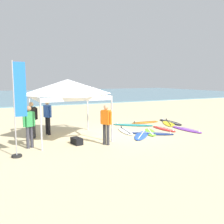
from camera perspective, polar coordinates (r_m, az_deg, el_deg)
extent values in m
plane|color=beige|center=(12.53, 1.27, -5.22)|extent=(80.00, 80.00, 0.00)
cube|color=#568499|center=(44.27, -18.55, 3.64)|extent=(80.00, 36.00, 0.10)
cylinder|color=#B7B7BC|center=(10.03, -15.80, -2.76)|extent=(0.07, 0.07, 2.05)
cylinder|color=#B7B7BC|center=(10.94, -0.08, -1.63)|extent=(0.07, 0.07, 2.05)
cylinder|color=#B7B7BC|center=(12.97, -18.13, -0.56)|extent=(0.07, 0.07, 2.05)
cylinder|color=#B7B7BC|center=(13.69, -5.56, 0.19)|extent=(0.07, 0.07, 2.05)
cube|color=white|center=(10.27, -7.68, 2.96)|extent=(3.01, 0.03, 0.18)
cube|color=white|center=(13.16, -11.78, 3.86)|extent=(3.01, 0.03, 0.18)
cube|color=white|center=(11.39, -17.30, 3.13)|extent=(0.03, 3.01, 0.18)
cube|color=white|center=(12.21, -3.16, 3.73)|extent=(0.03, 3.01, 0.18)
pyramid|color=white|center=(11.69, -10.03, 5.62)|extent=(3.13, 3.13, 0.70)
ellipsoid|color=black|center=(16.40, 13.08, -2.25)|extent=(0.89, 2.41, 0.07)
cube|color=white|center=(16.39, 13.09, -2.12)|extent=(0.27, 2.00, 0.01)
cone|color=white|center=(17.19, 11.36, -1.43)|extent=(0.09, 0.09, 0.12)
ellipsoid|color=#19847F|center=(15.07, 4.79, -2.93)|extent=(2.27, 1.96, 0.07)
cube|color=white|center=(15.07, 4.79, -2.79)|extent=(1.63, 1.27, 0.01)
cone|color=white|center=(15.20, 1.15, -2.45)|extent=(0.09, 0.09, 0.12)
ellipsoid|color=#7AD12D|center=(13.17, 8.66, -4.52)|extent=(1.30, 1.94, 0.07)
cube|color=white|center=(13.17, 8.67, -4.36)|extent=(0.75, 1.47, 0.01)
cone|color=white|center=(12.40, 9.20, -4.84)|extent=(0.09, 0.09, 0.12)
ellipsoid|color=red|center=(14.15, 11.70, -3.75)|extent=(0.56, 1.85, 0.07)
cube|color=white|center=(14.14, 11.70, -3.60)|extent=(0.10, 1.55, 0.01)
cone|color=white|center=(13.57, 13.73, -3.88)|extent=(0.09, 0.09, 0.12)
ellipsoid|color=white|center=(13.28, 3.09, -4.35)|extent=(0.89, 1.98, 0.07)
cube|color=black|center=(13.27, 3.09, -4.19)|extent=(0.36, 1.61, 0.01)
cone|color=black|center=(14.00, 2.13, -3.32)|extent=(0.09, 0.09, 0.12)
ellipsoid|color=purple|center=(14.28, 16.55, -3.80)|extent=(0.66, 2.17, 0.07)
cube|color=white|center=(14.28, 16.55, -3.66)|extent=(0.11, 1.83, 0.01)
cone|color=white|center=(13.66, 19.15, -4.01)|extent=(0.09, 0.09, 0.12)
ellipsoid|color=navy|center=(12.86, 9.07, -4.83)|extent=(2.13, 1.75, 0.07)
cube|color=white|center=(12.85, 9.08, -4.66)|extent=(1.55, 1.11, 0.01)
cone|color=white|center=(12.86, 13.10, -4.49)|extent=(0.09, 0.09, 0.12)
ellipsoid|color=yellow|center=(16.06, 12.68, -2.44)|extent=(1.77, 2.40, 0.07)
cube|color=black|center=(16.05, 12.69, -2.31)|extent=(1.07, 1.78, 0.01)
cone|color=black|center=(17.00, 12.23, -1.55)|extent=(0.09, 0.09, 0.12)
ellipsoid|color=blue|center=(12.38, 6.69, -5.26)|extent=(1.85, 1.99, 0.07)
cube|color=white|center=(12.38, 6.70, -5.09)|extent=(1.23, 1.40, 0.01)
cone|color=white|center=(13.21, 7.29, -4.04)|extent=(0.09, 0.09, 0.12)
ellipsoid|color=orange|center=(16.04, 7.55, -2.33)|extent=(1.94, 0.60, 0.07)
cube|color=black|center=(16.04, 7.55, -2.19)|extent=(1.63, 0.12, 0.01)
cone|color=black|center=(15.65, 5.08, -2.19)|extent=(0.09, 0.09, 0.12)
cylinder|color=#2D2D33|center=(10.56, -0.92, -5.19)|extent=(0.13, 0.13, 0.88)
cylinder|color=#2D2D33|center=(10.66, -1.74, -5.08)|extent=(0.13, 0.13, 0.88)
cube|color=orange|center=(10.47, -1.35, -1.18)|extent=(0.38, 0.42, 0.60)
sphere|color=tan|center=(10.42, -1.35, 1.13)|extent=(0.21, 0.21, 0.21)
cylinder|color=orange|center=(10.36, -0.27, -1.39)|extent=(0.09, 0.09, 0.54)
cylinder|color=orange|center=(10.60, -2.39, -1.19)|extent=(0.09, 0.09, 0.54)
cylinder|color=#383842|center=(10.60, -18.57, -5.55)|extent=(0.13, 0.13, 0.88)
cylinder|color=#383842|center=(10.70, -17.77, -5.39)|extent=(0.13, 0.13, 0.88)
cube|color=#2D8C47|center=(10.52, -18.33, -1.54)|extent=(0.42, 0.36, 0.60)
sphere|color=#9E7051|center=(10.46, -18.43, 0.76)|extent=(0.21, 0.21, 0.21)
cylinder|color=#2D8C47|center=(10.39, -19.38, -1.79)|extent=(0.09, 0.09, 0.54)
cylinder|color=#2D8C47|center=(10.65, -17.31, -1.49)|extent=(0.09, 0.09, 0.54)
cylinder|color=black|center=(12.99, -14.59, -3.03)|extent=(0.13, 0.13, 0.88)
cylinder|color=black|center=(12.85, -14.10, -3.13)|extent=(0.13, 0.13, 0.88)
cube|color=#2851B2|center=(12.80, -14.45, 0.18)|extent=(0.36, 0.42, 0.60)
sphere|color=beige|center=(12.76, -14.52, 2.07)|extent=(0.21, 0.21, 0.21)
cylinder|color=#2851B2|center=(12.99, -15.08, 0.17)|extent=(0.09, 0.09, 0.54)
cylinder|color=#2851B2|center=(12.63, -13.81, 0.01)|extent=(0.09, 0.09, 0.54)
cylinder|color=#2D2D33|center=(12.27, -18.08, -3.78)|extent=(0.13, 0.13, 0.88)
cylinder|color=#2D2D33|center=(12.30, -17.26, -3.71)|extent=(0.13, 0.13, 0.88)
cube|color=black|center=(12.17, -17.81, -0.32)|extent=(0.38, 0.25, 0.60)
sphere|color=tan|center=(12.12, -17.89, 1.67)|extent=(0.21, 0.21, 0.21)
cylinder|color=black|center=(12.12, -18.86, -0.49)|extent=(0.09, 0.09, 0.54)
cylinder|color=black|center=(12.22, -16.75, -0.34)|extent=(0.09, 0.09, 0.54)
cylinder|color=#99999E|center=(9.37, -21.28, 0.47)|extent=(0.04, 0.04, 3.40)
cube|color=blue|center=(9.33, -20.13, 4.82)|extent=(0.40, 0.02, 1.90)
cylinder|color=black|center=(9.70, -20.80, -9.31)|extent=(0.36, 0.36, 0.08)
cube|color=black|center=(10.87, -8.02, -6.53)|extent=(0.41, 0.64, 0.28)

